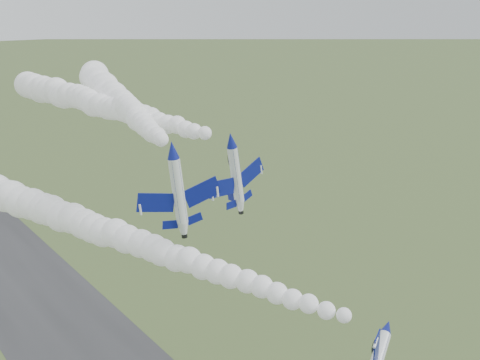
% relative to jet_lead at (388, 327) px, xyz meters
% --- Properties ---
extents(jet_lead, '(6.02, 10.83, 8.93)m').
position_rel_jet_lead_xyz_m(jet_lead, '(0.00, 0.00, 0.00)').
color(jet_lead, white).
extents(smoke_trail_jet_lead, '(32.37, 63.15, 5.46)m').
position_rel_jet_lead_xyz_m(smoke_trail_jet_lead, '(-13.39, 33.12, 2.51)').
color(smoke_trail_jet_lead, white).
extents(jet_pair_left, '(9.96, 11.62, 2.96)m').
position_rel_jet_lead_xyz_m(jet_pair_left, '(-14.64, 19.73, 18.69)').
color(jet_pair_left, white).
extents(smoke_trail_jet_pair_left, '(22.50, 57.83, 5.76)m').
position_rel_jet_lead_xyz_m(smoke_trail_jet_pair_left, '(-5.74, 50.17, 19.24)').
color(smoke_trail_jet_pair_left, white).
extents(jet_pair_right, '(9.37, 11.32, 3.08)m').
position_rel_jet_lead_xyz_m(jet_pair_right, '(-5.48, 20.84, 18.14)').
color(jet_pair_right, white).
extents(smoke_trail_jet_pair_right, '(10.50, 57.07, 5.09)m').
position_rel_jet_lead_xyz_m(smoke_trail_jet_pair_right, '(-8.64, 51.58, 18.69)').
color(smoke_trail_jet_pair_right, white).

